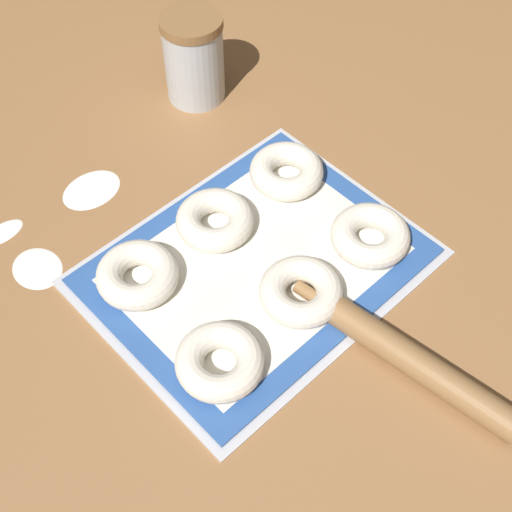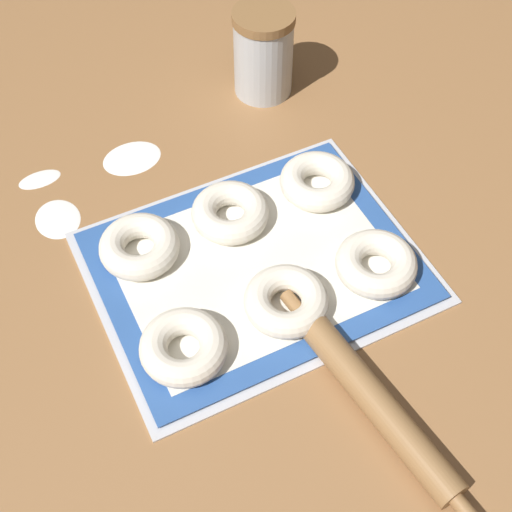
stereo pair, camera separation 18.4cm
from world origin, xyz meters
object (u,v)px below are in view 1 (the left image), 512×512
(bagel_front_left, at_px, (220,361))
(bagel_back_right, at_px, (287,171))
(bagel_front_center, at_px, (301,292))
(baking_tray, at_px, (256,267))
(bagel_back_left, at_px, (138,275))
(bagel_front_right, at_px, (370,236))
(flour_canister, at_px, (194,58))
(rolling_pin, at_px, (417,363))
(bagel_back_center, at_px, (215,220))

(bagel_front_left, xyz_separation_m, bagel_back_right, (0.30, 0.18, 0.00))
(bagel_front_left, height_order, bagel_front_center, same)
(baking_tray, xyz_separation_m, bagel_back_left, (-0.14, 0.09, 0.03))
(bagel_back_right, bearing_deg, bagel_front_left, -149.16)
(baking_tray, distance_m, bagel_front_center, 0.09)
(bagel_front_right, distance_m, flour_canister, 0.45)
(bagel_front_center, height_order, bagel_front_right, same)
(bagel_front_right, relative_size, bagel_back_right, 1.00)
(bagel_front_right, height_order, rolling_pin, bagel_front_right)
(bagel_front_left, height_order, bagel_back_center, same)
(bagel_front_right, height_order, bagel_back_right, same)
(bagel_front_center, distance_m, bagel_back_right, 0.23)
(bagel_front_left, bearing_deg, rolling_pin, -42.97)
(bagel_back_right, distance_m, rolling_pin, 0.37)
(bagel_back_left, xyz_separation_m, bagel_back_right, (0.29, -0.00, 0.00))
(bagel_front_center, height_order, flour_canister, flour_canister)
(bagel_back_left, bearing_deg, baking_tray, -32.17)
(bagel_back_center, bearing_deg, bagel_back_right, -0.93)
(bagel_back_right, distance_m, flour_canister, 0.27)
(bagel_front_center, height_order, bagel_back_center, same)
(bagel_back_right, bearing_deg, bagel_front_right, -90.95)
(bagel_front_left, distance_m, rolling_pin, 0.26)
(flour_canister, bearing_deg, baking_tray, -118.15)
(bagel_front_center, distance_m, bagel_front_right, 0.14)
(baking_tray, relative_size, bagel_back_center, 3.97)
(baking_tray, distance_m, bagel_front_right, 0.17)
(bagel_back_right, height_order, rolling_pin, bagel_back_right)
(baking_tray, distance_m, rolling_pin, 0.27)
(bagel_back_center, bearing_deg, bagel_back_left, -179.95)
(bagel_back_right, bearing_deg, bagel_back_left, 179.56)
(bagel_back_left, distance_m, bagel_back_right, 0.29)
(bagel_front_right, xyz_separation_m, rolling_pin, (-0.11, -0.18, -0.01))
(baking_tray, distance_m, bagel_back_left, 0.17)
(bagel_back_center, bearing_deg, bagel_front_right, -50.90)
(bagel_front_center, xyz_separation_m, rolling_pin, (0.03, -0.18, -0.01))
(bagel_front_left, height_order, rolling_pin, bagel_front_left)
(bagel_front_left, bearing_deg, baking_tray, 31.20)
(bagel_back_center, height_order, rolling_pin, bagel_back_center)
(bagel_back_right, bearing_deg, baking_tray, -149.54)
(bagel_front_left, bearing_deg, bagel_front_center, 1.41)
(bagel_front_right, bearing_deg, bagel_back_left, 148.42)
(bagel_front_center, relative_size, flour_canister, 0.74)
(bagel_back_left, height_order, bagel_back_right, same)
(flour_canister, relative_size, rolling_pin, 0.41)
(bagel_front_center, bearing_deg, bagel_back_center, 90.36)
(bagel_front_left, xyz_separation_m, bagel_back_left, (0.01, 0.18, 0.00))
(bagel_front_center, xyz_separation_m, flour_canister, (0.19, 0.44, 0.05))
(baking_tray, distance_m, bagel_front_left, 0.18)
(bagel_front_center, relative_size, bagel_front_right, 1.00)
(bagel_back_center, bearing_deg, bagel_front_center, -89.64)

